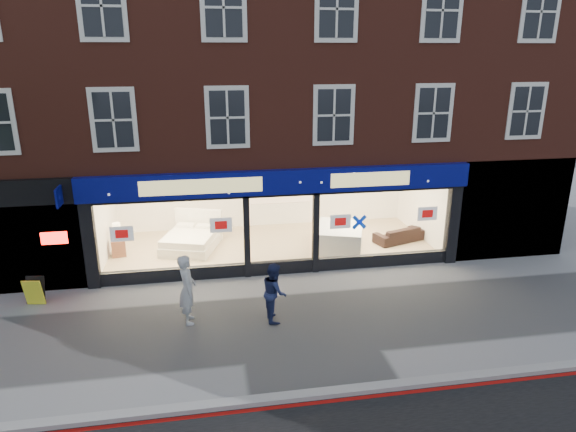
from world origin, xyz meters
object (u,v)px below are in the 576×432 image
object	(u,v)px
mattress_stack	(339,237)
pedestrian_blue	(274,292)
sofa	(399,234)
a_board	(35,291)
display_bed	(191,239)
pedestrian_grey	(187,289)

from	to	relation	value
mattress_stack	pedestrian_blue	size ratio (longest dim) A/B	1.49
mattress_stack	sofa	xyz separation A→B (m)	(2.22, 0.20, -0.11)
sofa	a_board	bearing A→B (deg)	-5.14
display_bed	mattress_stack	xyz separation A→B (m)	(5.00, -0.77, 0.06)
sofa	display_bed	bearing A→B (deg)	-22.80
display_bed	a_board	bearing A→B (deg)	-124.12
display_bed	mattress_stack	world-z (taller)	display_bed
mattress_stack	a_board	distance (m)	9.46
a_board	pedestrian_grey	bearing A→B (deg)	-12.75
sofa	pedestrian_blue	size ratio (longest dim) A/B	1.18
display_bed	pedestrian_blue	xyz separation A→B (m)	(2.12, -5.11, 0.35)
a_board	pedestrian_blue	xyz separation A→B (m)	(6.25, -1.89, 0.38)
a_board	pedestrian_blue	bearing A→B (deg)	-7.67
a_board	pedestrian_grey	xyz separation A→B (m)	(4.10, -1.65, 0.52)
sofa	pedestrian_blue	world-z (taller)	pedestrian_blue
a_board	pedestrian_grey	world-z (taller)	pedestrian_grey
display_bed	sofa	distance (m)	7.24
mattress_stack	a_board	bearing A→B (deg)	-165.00
sofa	a_board	xyz separation A→B (m)	(-11.35, -2.65, 0.02)
mattress_stack	pedestrian_blue	bearing A→B (deg)	-123.63
a_board	mattress_stack	bearing A→B (deg)	24.15
display_bed	sofa	world-z (taller)	display_bed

